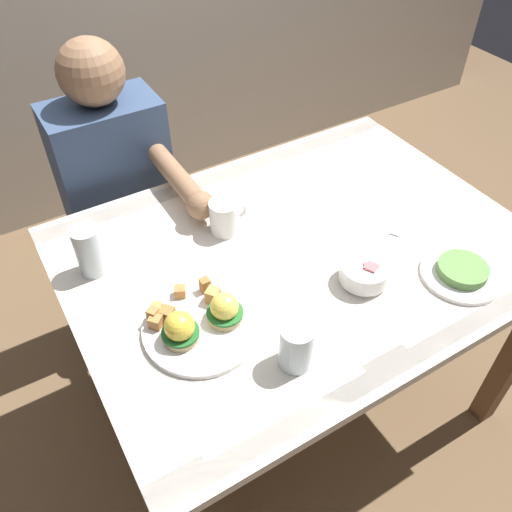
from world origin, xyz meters
name	(u,v)px	position (x,y,z in m)	size (l,w,h in m)	color
ground_plane	(288,397)	(0.00, 0.00, 0.00)	(6.00, 6.00, 0.00)	brown
dining_table	(298,276)	(0.00, 0.00, 0.63)	(1.20, 0.90, 0.74)	silver
eggs_benedict_plate	(200,322)	(-0.35, -0.11, 0.77)	(0.27, 0.27, 0.09)	white
fruit_bowl	(364,273)	(0.06, -0.18, 0.77)	(0.12, 0.12, 0.06)	white
coffee_mug	(225,216)	(-0.14, 0.17, 0.79)	(0.11, 0.08, 0.09)	white
fork	(400,221)	(0.30, -0.05, 0.74)	(0.14, 0.10, 0.00)	silver
water_glass_near	(90,253)	(-0.49, 0.20, 0.80)	(0.07, 0.07, 0.13)	silver
water_glass_far	(296,347)	(-0.21, -0.29, 0.79)	(0.07, 0.07, 0.11)	silver
side_plate	(462,272)	(0.29, -0.29, 0.75)	(0.20, 0.20, 0.04)	white
diner_person	(121,192)	(-0.29, 0.60, 0.65)	(0.34, 0.54, 1.14)	#33333D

